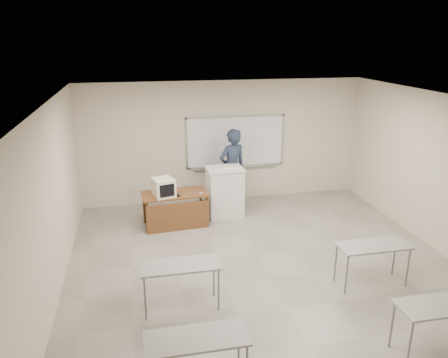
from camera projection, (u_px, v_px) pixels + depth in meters
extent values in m
cube|color=gray|center=(270.00, 279.00, 7.58)|extent=(7.00, 8.00, 0.01)
cube|color=white|center=(236.00, 141.00, 10.85)|extent=(2.40, 0.03, 1.20)
cube|color=#B7BABC|center=(236.00, 117.00, 10.65)|extent=(2.48, 0.04, 0.04)
cube|color=#B7BABC|center=(235.00, 165.00, 11.04)|extent=(2.48, 0.04, 0.04)
cube|color=#B7BABC|center=(187.00, 144.00, 10.61)|extent=(0.04, 0.04, 1.28)
cube|color=#B7BABC|center=(282.00, 139.00, 11.08)|extent=(0.04, 0.04, 1.28)
cube|color=#B7BABC|center=(236.00, 167.00, 11.01)|extent=(2.16, 0.07, 0.02)
cube|color=#979792|center=(180.00, 265.00, 6.57)|extent=(1.20, 0.50, 0.03)
cylinder|color=slate|center=(145.00, 298.00, 6.40)|extent=(0.03, 0.03, 0.70)
cylinder|color=slate|center=(219.00, 290.00, 6.61)|extent=(0.03, 0.03, 0.70)
cylinder|color=slate|center=(144.00, 284.00, 6.77)|extent=(0.03, 0.03, 0.70)
cylinder|color=slate|center=(214.00, 276.00, 6.98)|extent=(0.03, 0.03, 0.70)
cube|color=#979792|center=(374.00, 246.00, 7.19)|extent=(1.20, 0.50, 0.03)
cylinder|color=slate|center=(347.00, 275.00, 7.02)|extent=(0.03, 0.03, 0.70)
cylinder|color=slate|center=(408.00, 268.00, 7.23)|extent=(0.03, 0.03, 0.70)
cylinder|color=slate|center=(336.00, 263.00, 7.39)|extent=(0.03, 0.03, 0.70)
cylinder|color=slate|center=(394.00, 256.00, 7.60)|extent=(0.03, 0.03, 0.70)
cube|color=#979792|center=(197.00, 338.00, 4.99)|extent=(1.20, 0.50, 0.03)
cylinder|color=slate|center=(239.00, 347.00, 5.40)|extent=(0.03, 0.03, 0.70)
cube|color=#979792|center=(443.00, 305.00, 5.61)|extent=(1.20, 0.50, 0.03)
cylinder|color=slate|center=(410.00, 345.00, 5.44)|extent=(0.03, 0.03, 0.70)
cylinder|color=slate|center=(392.00, 325.00, 5.81)|extent=(0.03, 0.03, 0.70)
cube|color=brown|center=(175.00, 194.00, 9.49)|extent=(1.41, 0.71, 0.04)
cube|color=brown|center=(177.00, 217.00, 9.32)|extent=(1.34, 0.03, 0.63)
cylinder|color=#3F2C12|center=(146.00, 217.00, 9.21)|extent=(0.06, 0.06, 0.71)
cylinder|color=#3F2C12|center=(206.00, 213.00, 9.46)|extent=(0.06, 0.06, 0.71)
cylinder|color=#3F2C12|center=(145.00, 207.00, 9.76)|extent=(0.06, 0.06, 0.71)
cylinder|color=#3F2C12|center=(202.00, 203.00, 10.01)|extent=(0.06, 0.06, 0.71)
cube|color=silver|center=(225.00, 193.00, 10.04)|extent=(0.78, 0.56, 1.12)
cube|color=silver|center=(225.00, 169.00, 9.86)|extent=(0.82, 0.60, 0.04)
cube|color=#EEE8C7|center=(163.00, 187.00, 9.29)|extent=(0.40, 0.42, 0.38)
cube|color=#EEE8C7|center=(164.00, 191.00, 9.07)|extent=(0.42, 0.04, 0.40)
cube|color=black|center=(164.00, 191.00, 9.05)|extent=(0.32, 0.01, 0.27)
cube|color=black|center=(171.00, 196.00, 9.30)|extent=(0.35, 0.25, 0.02)
cube|color=black|center=(171.00, 195.00, 9.28)|extent=(0.29, 0.15, 0.01)
cube|color=black|center=(170.00, 188.00, 9.41)|extent=(0.35, 0.07, 0.24)
cube|color=#90B4D2|center=(170.00, 188.00, 9.40)|extent=(0.30, 0.05, 0.18)
ellipsoid|color=#96979D|center=(201.00, 193.00, 9.40)|extent=(0.11, 0.08, 0.04)
cube|color=#EEE8C7|center=(232.00, 167.00, 9.85)|extent=(0.47, 0.16, 0.03)
imported|color=black|center=(232.00, 169.00, 10.47)|extent=(0.83, 0.69, 1.94)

